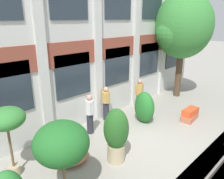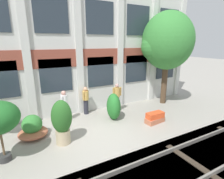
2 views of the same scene
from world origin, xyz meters
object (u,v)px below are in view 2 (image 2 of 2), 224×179
potted_plant_fluted_column (62,120)px  resident_watching_tracks (86,100)px  potted_plant_square_trough (155,118)px  topiary_hedge (114,106)px  resident_by_doorway (117,97)px  broadleaf_tree (167,43)px  potted_plant_wide_bowl (33,128)px  resident_near_plants (64,105)px

potted_plant_fluted_column → resident_watching_tracks: size_ratio=1.16×
potted_plant_square_trough → topiary_hedge: bearing=139.9°
topiary_hedge → resident_by_doorway: bearing=50.5°
resident_watching_tracks → broadleaf_tree: bearing=42.5°
broadleaf_tree → resident_by_doorway: 4.57m
potted_plant_wide_bowl → resident_by_doorway: (4.54, 0.76, 0.51)m
broadleaf_tree → resident_watching_tracks: 6.01m
potted_plant_wide_bowl → potted_plant_fluted_column: 1.60m
potted_plant_fluted_column → resident_by_doorway: size_ratio=1.08×
potted_plant_fluted_column → resident_near_plants: (0.56, 1.95, -0.12)m
broadleaf_tree → resident_by_doorway: (-3.46, 0.12, -2.98)m
resident_by_doorway → topiary_hedge: resident_by_doorway is taller
resident_watching_tracks → resident_near_plants: bearing=-111.9°
broadleaf_tree → potted_plant_square_trough: broadleaf_tree is taller
broadleaf_tree → resident_near_plants: 7.09m
potted_plant_wide_bowl → potted_plant_fluted_column: bearing=-46.8°
broadleaf_tree → resident_watching_tracks: (-5.14, 0.66, -3.04)m
potted_plant_wide_bowl → topiary_hedge: topiary_hedge is taller
resident_by_doorway → resident_watching_tracks: 1.77m
resident_by_doorway → broadleaf_tree: bearing=95.7°
potted_plant_square_trough → resident_by_doorway: size_ratio=0.63×
potted_plant_wide_bowl → resident_watching_tracks: (2.85, 1.29, 0.44)m
potted_plant_wide_bowl → topiary_hedge: (3.87, -0.05, 0.31)m
potted_plant_wide_bowl → resident_by_doorway: bearing=9.4°
resident_by_doorway → resident_near_plants: size_ratio=1.03×
broadleaf_tree → resident_near_plants: bearing=177.9°
broadleaf_tree → topiary_hedge: 5.25m
potted_plant_square_trough → potted_plant_fluted_column: 4.54m
potted_plant_fluted_column → resident_watching_tracks: (1.84, 2.37, -0.15)m
potted_plant_fluted_column → topiary_hedge: 3.05m
potted_plant_square_trough → potted_plant_fluted_column: potted_plant_fluted_column is taller
potted_plant_fluted_column → topiary_hedge: potted_plant_fluted_column is taller
potted_plant_fluted_column → resident_by_doorway: (3.52, 1.84, -0.09)m
broadleaf_tree → topiary_hedge: (-4.12, -0.68, -3.18)m
broadleaf_tree → potted_plant_fluted_column: 7.74m
broadleaf_tree → potted_plant_wide_bowl: 8.74m
potted_plant_fluted_column → potted_plant_wide_bowl: bearing=133.2°
resident_by_doorway → potted_plant_square_trough: bearing=31.4°
potted_plant_square_trough → resident_watching_tracks: (-2.63, 2.70, 0.57)m
broadleaf_tree → topiary_hedge: broadleaf_tree is taller
broadleaf_tree → resident_near_plants: (-6.42, 0.24, -3.01)m
potted_plant_wide_bowl → potted_plant_square_trough: size_ratio=1.15×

